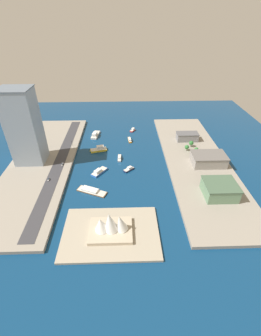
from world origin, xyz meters
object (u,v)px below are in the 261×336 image
at_px(barge_flat_brown, 91,191).
at_px(terminal_long_green, 220,189).
at_px(ferry_yellow_fast, 99,149).
at_px(yacht_sleek_gray, 119,158).
at_px(van_white, 62,164).
at_px(traffic_light_waterfront, 72,142).
at_px(catamaran_blue, 99,172).
at_px(ferry_white_commuter, 95,135).
at_px(opera_landmark, 110,226).
at_px(warehouse_low_gray, 187,137).
at_px(tugboat_red, 133,130).
at_px(water_taxi_orange, 130,140).
at_px(carpark_squat_concrete, 208,159).
at_px(sedan_silver, 49,179).
at_px(tower_tall_glass, 24,127).
at_px(patrol_launch_navy, 129,169).

bearing_deg(barge_flat_brown, terminal_long_green, 174.33).
bearing_deg(ferry_yellow_fast, yacht_sleek_gray, 141.58).
relative_size(yacht_sleek_gray, van_white, 3.38).
height_order(ferry_yellow_fast, traffic_light_waterfront, traffic_light_waterfront).
distance_m(ferry_yellow_fast, van_white, 52.71).
bearing_deg(catamaran_blue, ferry_white_commuter, -82.09).
bearing_deg(van_white, opera_landmark, 121.22).
height_order(warehouse_low_gray, van_white, warehouse_low_gray).
distance_m(tugboat_red, ferry_white_commuter, 55.11).
height_order(water_taxi_orange, traffic_light_waterfront, traffic_light_waterfront).
bearing_deg(carpark_squat_concrete, van_white, -0.93).
relative_size(yacht_sleek_gray, sedan_silver, 3.60).
bearing_deg(yacht_sleek_gray, carpark_squat_concrete, 169.36).
distance_m(ferry_yellow_fast, sedan_silver, 78.87).
bearing_deg(opera_landmark, traffic_light_waterfront, -68.76).
bearing_deg(ferry_white_commuter, tower_tall_glass, 45.47).
bearing_deg(terminal_long_green, water_taxi_orange, -56.02).
relative_size(patrol_launch_navy, warehouse_low_gray, 0.44).
height_order(tugboat_red, sedan_silver, sedan_silver).
height_order(tugboat_red, barge_flat_brown, tugboat_red).
xyz_separation_m(tugboat_red, carpark_squat_concrete, (-80.75, 95.40, 7.67)).
relative_size(barge_flat_brown, warehouse_low_gray, 1.08).
bearing_deg(catamaran_blue, barge_flat_brown, 80.93).
relative_size(traffic_light_waterfront, opera_landmark, 0.19).
xyz_separation_m(yacht_sleek_gray, ferry_white_commuter, (34.39, -61.51, 0.80)).
distance_m(yacht_sleek_gray, carpark_squat_concrete, 101.36).
height_order(catamaran_blue, ferry_white_commuter, ferry_white_commuter).
distance_m(yacht_sleek_gray, tower_tall_glass, 108.41).
height_order(ferry_yellow_fast, opera_landmark, opera_landmark).
xyz_separation_m(ferry_yellow_fast, ferry_white_commuter, (8.54, -41.01, 0.00)).
relative_size(ferry_yellow_fast, tugboat_red, 2.11).
relative_size(tugboat_red, barge_flat_brown, 0.35).
distance_m(barge_flat_brown, traffic_light_waterfront, 95.70).
height_order(terminal_long_green, traffic_light_waterfront, terminal_long_green).
xyz_separation_m(water_taxi_orange, barge_flat_brown, (40.46, 106.21, -0.21)).
xyz_separation_m(patrol_launch_navy, ferry_white_commuter, (44.83, -85.63, 0.87)).
relative_size(catamaran_blue, traffic_light_waterfront, 3.17).
bearing_deg(carpark_squat_concrete, barge_flat_brown, 18.07).
xyz_separation_m(ferry_yellow_fast, water_taxi_orange, (-39.29, -25.85, -0.73)).
relative_size(warehouse_low_gray, opera_landmark, 0.84).
bearing_deg(patrol_launch_navy, van_white, -6.22).
xyz_separation_m(ferry_white_commuter, opera_landmark, (-28.49, 173.06, 6.69)).
relative_size(patrol_launch_navy, traffic_light_waterfront, 1.93).
distance_m(ferry_white_commuter, warehouse_low_gray, 125.76).
relative_size(patrol_launch_navy, van_white, 2.56).
distance_m(tugboat_red, tower_tall_glass, 149.70).
relative_size(carpark_squat_concrete, van_white, 7.62).
bearing_deg(traffic_light_waterfront, terminal_long_green, 146.63).
bearing_deg(patrol_launch_navy, warehouse_low_gray, -141.06).
distance_m(water_taxi_orange, warehouse_low_gray, 76.45).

